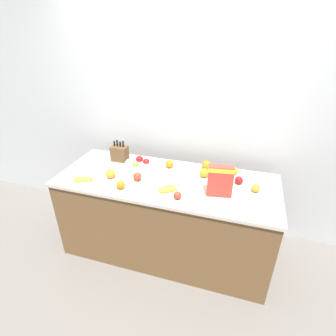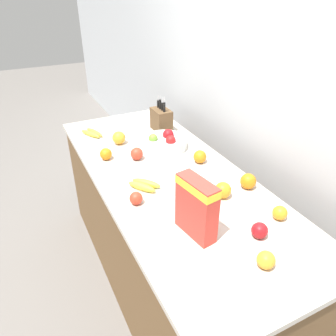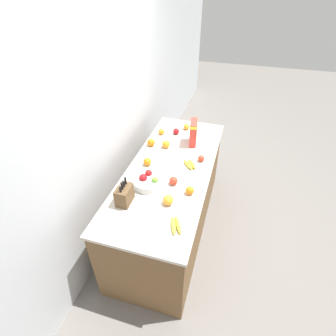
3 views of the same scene
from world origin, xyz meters
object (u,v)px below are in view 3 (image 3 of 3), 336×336
Objects in this scene: orange_mid_left at (186,127)px; orange_mid_right at (151,142)px; banana_bunch_left at (190,164)px; orange_by_cereal at (166,144)px; banana_bunch_right at (176,225)px; orange_front_right at (147,162)px; orange_back_center at (190,191)px; fruit_bowl at (148,181)px; knife_block at (124,195)px; apple_middle at (176,131)px; apple_by_knife_block at (201,158)px; orange_front_center at (168,200)px; cereal_box at (193,132)px; orange_near_bowl at (161,132)px; apple_rear at (173,181)px.

orange_mid_right is (-0.48, 0.29, 0.01)m from orange_mid_left.
orange_by_cereal is at bearing 52.11° from banana_bunch_left.
banana_bunch_right is 1.55m from orange_mid_left.
orange_front_right is 0.93× the size of orange_by_cereal.
orange_back_center is (-1.13, -0.30, 0.00)m from orange_mid_left.
fruit_bowl reaches higher than orange_by_cereal.
banana_bunch_left is 2.24× the size of orange_front_right.
knife_block is 0.91× the size of fruit_bowl.
knife_block reaches higher than apple_middle.
orange_front_right is at bearing 35.11° from banana_bunch_right.
apple_by_knife_block is 0.71m from orange_front_center.
orange_back_center is (-0.66, -0.42, -0.01)m from orange_by_cereal.
fruit_bowl reaches higher than orange_front_right.
cereal_box is 4.09× the size of apple_by_knife_block.
orange_front_center reaches higher than orange_front_right.
orange_mid_right reaches higher than orange_front_right.
orange_front_center is at bearing 174.24° from banana_bunch_left.
banana_bunch_left is 0.70m from orange_near_bowl.
cereal_box is 3.91× the size of orange_near_bowl.
banana_bunch_right is at bearing -164.99° from apple_middle.
orange_mid_right is (0.82, 0.44, -0.00)m from orange_front_center.
orange_mid_left reaches higher than orange_near_bowl.
orange_back_center is at bearing -116.23° from apple_rear.
orange_back_center is (-0.83, -0.15, -0.11)m from cereal_box.
banana_bunch_left is at bearing 4.90° from banana_bunch_right.
cereal_box is 3.40× the size of orange_front_right.
fruit_bowl is at bearing -163.12° from orange_mid_right.
banana_bunch_left is at bearing 141.17° from apple_by_knife_block.
apple_middle is at bearing 15.01° from banana_bunch_right.
fruit_bowl reaches higher than banana_bunch_right.
orange_front_right reaches higher than apple_rear.
banana_bunch_right is 2.27× the size of orange_by_cereal.
knife_block is 0.92m from apple_by_knife_block.
orange_by_cereal is at bearing 114.20° from cereal_box.
knife_block is 3.83× the size of orange_near_bowl.
orange_front_center is at bearing 140.14° from orange_back_center.
orange_mid_right is at bearing 63.80° from banana_bunch_left.
cereal_box is 3.17× the size of orange_by_cereal.
orange_mid_left is at bearing -13.86° from orange_front_right.
orange_front_right is (0.28, 0.11, 0.00)m from fruit_bowl.
orange_front_center reaches higher than orange_near_bowl.
fruit_bowl is at bearing 106.41° from apple_rear.
orange_front_right is at bearing 20.99° from fruit_bowl.
orange_front_center is at bearing 30.06° from banana_bunch_right.
orange_by_cereal is at bearing -12.99° from orange_front_right.
apple_middle is 0.85× the size of orange_mid_right.
orange_mid_right is at bearing 173.24° from orange_near_bowl.
knife_block reaches higher than apple_by_knife_block.
orange_front_right is at bearing 113.68° from apple_by_knife_block.
banana_bunch_right is 0.25m from orange_front_center.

